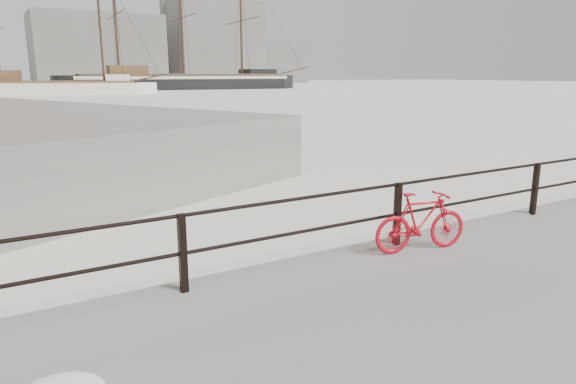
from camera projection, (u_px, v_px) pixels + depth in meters
name	position (u px, v px, depth m)	size (l,w,h in m)	color
ground	(523.00, 230.00, 10.09)	(400.00, 400.00, 0.00)	white
guardrail	(535.00, 189.00, 9.78)	(28.00, 0.10, 1.00)	black
bicycle	(421.00, 222.00, 7.75)	(1.54, 0.23, 0.93)	red
barque_black	(185.00, 89.00, 100.34)	(53.42, 17.48, 30.69)	black
schooner_mid	(54.00, 95.00, 75.63)	(31.62, 13.38, 22.50)	silver
industrial_west	(98.00, 50.00, 135.09)	(32.00, 18.00, 18.00)	gray
industrial_mid	(213.00, 43.00, 156.13)	(26.00, 20.00, 24.00)	gray
industrial_east	(271.00, 62.00, 172.95)	(20.00, 16.00, 14.00)	gray
smokestack	(165.00, 8.00, 151.54)	(2.80, 2.80, 44.00)	gray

